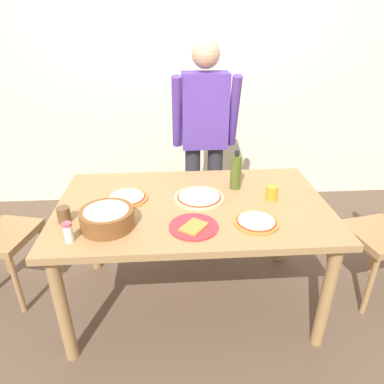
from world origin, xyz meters
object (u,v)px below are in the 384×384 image
pizza_cooked_on_tray (126,198)px  salt_shaker (68,232)px  dining_table (193,216)px  cup_orange (272,193)px  person_cook (204,135)px  cup_small_brown (64,215)px  popcorn_bowl (107,216)px  plate_with_slice (194,227)px  pizza_raw_on_board (199,197)px  pizza_second_cooked (256,222)px  olive_oil_bottle (236,172)px

pizza_cooked_on_tray → salt_shaker: (-0.23, -0.43, 0.04)m
dining_table → cup_orange: 0.50m
person_cook → cup_small_brown: person_cook is taller
popcorn_bowl → cup_orange: (0.94, 0.24, -0.02)m
plate_with_slice → person_cook: bearing=81.3°
pizza_raw_on_board → plate_with_slice: size_ratio=1.17×
salt_shaker → pizza_raw_on_board: bearing=30.8°
dining_table → person_cook: bearing=79.2°
pizza_cooked_on_tray → salt_shaker: 0.49m
dining_table → pizza_cooked_on_tray: bearing=168.3°
popcorn_bowl → cup_orange: 0.97m
pizza_raw_on_board → dining_table: bearing=-128.4°
dining_table → pizza_raw_on_board: 0.12m
pizza_second_cooked → pizza_raw_on_board: bearing=133.3°
dining_table → cup_orange: size_ratio=18.82×
pizza_second_cooked → cup_small_brown: bearing=175.1°
dining_table → plate_with_slice: plate_with_slice is taller
popcorn_bowl → cup_orange: size_ratio=3.29×
plate_with_slice → olive_oil_bottle: 0.56m
person_cook → pizza_raw_on_board: person_cook is taller
cup_orange → salt_shaker: (-1.11, -0.37, 0.01)m
person_cook → olive_oil_bottle: size_ratio=6.33×
salt_shaker → pizza_second_cooked: bearing=6.1°
pizza_raw_on_board → popcorn_bowl: size_ratio=1.09×
cup_orange → olive_oil_bottle: bearing=138.4°
popcorn_bowl → cup_small_brown: (-0.24, 0.07, -0.02)m
popcorn_bowl → cup_small_brown: bearing=164.4°
dining_table → popcorn_bowl: (-0.46, -0.22, 0.15)m
pizza_raw_on_board → cup_orange: cup_orange is taller
cup_small_brown → pizza_cooked_on_tray: bearing=38.1°
popcorn_bowl → pizza_raw_on_board: bearing=28.8°
pizza_raw_on_board → pizza_cooked_on_tray: (-0.44, 0.03, 0.00)m
pizza_second_cooked → cup_orange: cup_orange is taller
plate_with_slice → popcorn_bowl: size_ratio=0.93×
pizza_raw_on_board → olive_oil_bottle: 0.30m
person_cook → pizza_second_cooked: person_cook is taller
dining_table → olive_oil_bottle: bearing=33.4°
person_cook → cup_orange: 0.82m
pizza_cooked_on_tray → cup_orange: (0.88, -0.06, 0.03)m
olive_oil_bottle → salt_shaker: olive_oil_bottle is taller
pizza_second_cooked → plate_with_slice: (-0.34, -0.02, -0.00)m
popcorn_bowl → olive_oil_bottle: size_ratio=1.09×
pizza_second_cooked → olive_oil_bottle: size_ratio=0.95×
dining_table → plate_with_slice: bearing=-92.7°
cup_orange → pizza_cooked_on_tray: bearing=175.9°
pizza_second_cooked → cup_small_brown: cup_small_brown is taller
person_cook → cup_orange: size_ratio=19.06×
dining_table → popcorn_bowl: popcorn_bowl is taller
dining_table → pizza_second_cooked: (0.33, -0.24, 0.10)m
pizza_raw_on_board → cup_orange: (0.44, -0.03, 0.03)m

